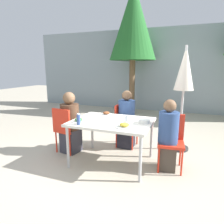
{
  "coord_description": "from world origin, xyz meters",
  "views": [
    {
      "loc": [
        1.15,
        -2.99,
        1.61
      ],
      "look_at": [
        0.0,
        0.0,
        0.89
      ],
      "focal_mm": 32.0,
      "sensor_mm": 36.0,
      "label": 1
    }
  ],
  "objects_px": {
    "tree_behind_left": "(133,23)",
    "salad_bowl": "(144,121)",
    "bottle": "(79,119)",
    "chair_right": "(171,137)",
    "drinking_cup": "(127,118)",
    "person_far": "(126,121)",
    "person_right": "(168,137)",
    "chair_far": "(124,122)",
    "chair_left": "(65,127)",
    "closed_umbrella": "(185,74)",
    "person_left": "(70,124)"
  },
  "relations": [
    {
      "from": "chair_right",
      "to": "drinking_cup",
      "type": "xyz_separation_m",
      "value": [
        -0.7,
        -0.12,
        0.27
      ]
    },
    {
      "from": "bottle",
      "to": "chair_right",
      "type": "bearing_deg",
      "value": 23.6
    },
    {
      "from": "chair_left",
      "to": "person_right",
      "type": "height_order",
      "value": "person_right"
    },
    {
      "from": "person_left",
      "to": "drinking_cup",
      "type": "distance_m",
      "value": 1.17
    },
    {
      "from": "person_left",
      "to": "chair_far",
      "type": "xyz_separation_m",
      "value": [
        0.85,
        0.67,
        -0.04
      ]
    },
    {
      "from": "person_right",
      "to": "closed_umbrella",
      "type": "relative_size",
      "value": 0.57
    },
    {
      "from": "chair_far",
      "to": "drinking_cup",
      "type": "xyz_separation_m",
      "value": [
        0.29,
        -0.74,
        0.27
      ]
    },
    {
      "from": "person_right",
      "to": "chair_far",
      "type": "relative_size",
      "value": 1.3
    },
    {
      "from": "chair_left",
      "to": "closed_umbrella",
      "type": "distance_m",
      "value": 2.44
    },
    {
      "from": "chair_right",
      "to": "salad_bowl",
      "type": "bearing_deg",
      "value": 9.01
    },
    {
      "from": "person_left",
      "to": "chair_right",
      "type": "relative_size",
      "value": 1.33
    },
    {
      "from": "closed_umbrella",
      "to": "salad_bowl",
      "type": "relative_size",
      "value": 10.75
    },
    {
      "from": "chair_far",
      "to": "person_left",
      "type": "bearing_deg",
      "value": -49.87
    },
    {
      "from": "closed_umbrella",
      "to": "salad_bowl",
      "type": "height_order",
      "value": "closed_umbrella"
    },
    {
      "from": "drinking_cup",
      "to": "tree_behind_left",
      "type": "distance_m",
      "value": 4.5
    },
    {
      "from": "salad_bowl",
      "to": "person_left",
      "type": "bearing_deg",
      "value": 177.43
    },
    {
      "from": "chair_far",
      "to": "closed_umbrella",
      "type": "distance_m",
      "value": 1.49
    },
    {
      "from": "person_far",
      "to": "salad_bowl",
      "type": "height_order",
      "value": "person_far"
    },
    {
      "from": "chair_far",
      "to": "tree_behind_left",
      "type": "height_order",
      "value": "tree_behind_left"
    },
    {
      "from": "person_right",
      "to": "tree_behind_left",
      "type": "xyz_separation_m",
      "value": [
        -1.62,
        3.74,
        2.5
      ]
    },
    {
      "from": "chair_left",
      "to": "salad_bowl",
      "type": "bearing_deg",
      "value": 8.67
    },
    {
      "from": "person_left",
      "to": "tree_behind_left",
      "type": "distance_m",
      "value": 4.47
    },
    {
      "from": "closed_umbrella",
      "to": "drinking_cup",
      "type": "relative_size",
      "value": 21.0
    },
    {
      "from": "chair_left",
      "to": "person_far",
      "type": "relative_size",
      "value": 0.75
    },
    {
      "from": "closed_umbrella",
      "to": "tree_behind_left",
      "type": "height_order",
      "value": "tree_behind_left"
    },
    {
      "from": "drinking_cup",
      "to": "salad_bowl",
      "type": "bearing_deg",
      "value": 2.04
    },
    {
      "from": "chair_right",
      "to": "closed_umbrella",
      "type": "relative_size",
      "value": 0.44
    },
    {
      "from": "chair_right",
      "to": "bottle",
      "type": "height_order",
      "value": "bottle"
    },
    {
      "from": "salad_bowl",
      "to": "chair_right",
      "type": "bearing_deg",
      "value": 15.18
    },
    {
      "from": "tree_behind_left",
      "to": "person_far",
      "type": "bearing_deg",
      "value": -76.45
    },
    {
      "from": "person_right",
      "to": "bottle",
      "type": "bearing_deg",
      "value": 14.9
    },
    {
      "from": "chair_far",
      "to": "salad_bowl",
      "type": "distance_m",
      "value": 0.97
    },
    {
      "from": "person_right",
      "to": "tree_behind_left",
      "type": "distance_m",
      "value": 4.78
    },
    {
      "from": "bottle",
      "to": "drinking_cup",
      "type": "relative_size",
      "value": 1.9
    },
    {
      "from": "bottle",
      "to": "salad_bowl",
      "type": "relative_size",
      "value": 0.97
    },
    {
      "from": "closed_umbrella",
      "to": "person_far",
      "type": "bearing_deg",
      "value": -166.06
    },
    {
      "from": "tree_behind_left",
      "to": "bottle",
      "type": "bearing_deg",
      "value": -85.67
    },
    {
      "from": "salad_bowl",
      "to": "chair_left",
      "type": "bearing_deg",
      "value": -179.71
    },
    {
      "from": "chair_right",
      "to": "bottle",
      "type": "xyz_separation_m",
      "value": [
        -1.34,
        -0.59,
        0.31
      ]
    },
    {
      "from": "tree_behind_left",
      "to": "chair_right",
      "type": "bearing_deg",
      "value": -65.54
    },
    {
      "from": "person_right",
      "to": "person_far",
      "type": "distance_m",
      "value": 1.09
    },
    {
      "from": "chair_left",
      "to": "salad_bowl",
      "type": "distance_m",
      "value": 1.51
    },
    {
      "from": "bottle",
      "to": "person_right",
      "type": "bearing_deg",
      "value": 21.08
    },
    {
      "from": "person_right",
      "to": "closed_umbrella",
      "type": "distance_m",
      "value": 1.32
    },
    {
      "from": "chair_far",
      "to": "closed_umbrella",
      "type": "bearing_deg",
      "value": 102.37
    },
    {
      "from": "closed_umbrella",
      "to": "person_left",
      "type": "bearing_deg",
      "value": -156.03
    },
    {
      "from": "person_right",
      "to": "chair_far",
      "type": "xyz_separation_m",
      "value": [
        -0.96,
        0.7,
        -0.03
      ]
    },
    {
      "from": "chair_right",
      "to": "bottle",
      "type": "bearing_deg",
      "value": 17.42
    },
    {
      "from": "chair_far",
      "to": "salad_bowl",
      "type": "relative_size",
      "value": 4.7
    },
    {
      "from": "tree_behind_left",
      "to": "salad_bowl",
      "type": "bearing_deg",
      "value": -71.74
    }
  ]
}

